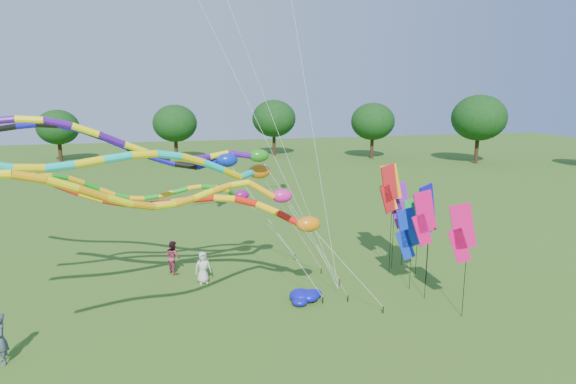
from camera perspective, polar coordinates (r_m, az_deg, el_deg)
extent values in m
plane|color=#2C5817|center=(18.17, 2.97, -17.83)|extent=(160.00, 160.00, 0.00)
cylinder|color=#382314|center=(66.54, 21.35, 4.61)|extent=(0.50, 0.50, 3.56)
ellipsoid|color=#0E3410|center=(66.21, 21.65, 8.60)|extent=(7.52, 7.52, 6.39)
cylinder|color=#382314|center=(74.02, 10.07, 5.78)|extent=(0.50, 0.50, 3.42)
ellipsoid|color=#0E3410|center=(73.72, 10.19, 9.24)|extent=(7.21, 7.21, 6.13)
cylinder|color=#382314|center=(73.36, -1.71, 5.91)|extent=(0.50, 0.50, 3.43)
ellipsoid|color=#0E3410|center=(73.06, -1.73, 9.41)|extent=(7.25, 7.25, 6.16)
cylinder|color=#382314|center=(68.17, -13.18, 5.23)|extent=(0.50, 0.50, 3.53)
ellipsoid|color=#0E3410|center=(67.84, -13.36, 9.10)|extent=(7.46, 7.46, 6.34)
cylinder|color=#382314|center=(71.95, -25.47, 4.47)|extent=(0.50, 0.50, 2.90)
ellipsoid|color=#0E3410|center=(71.65, -25.74, 7.47)|extent=(6.12, 6.12, 5.20)
cylinder|color=black|center=(20.85, 11.20, -13.53)|extent=(0.05, 0.05, 0.30)
cylinder|color=silver|center=(19.96, 6.93, -8.70)|extent=(0.02, 0.02, 4.69)
ellipsoid|color=orange|center=(19.38, 2.43, -3.82)|extent=(1.01, 0.65, 0.65)
cylinder|color=red|center=(19.44, 0.10, -3.15)|extent=(0.29, 0.29, 0.99)
cylinder|color=#FFB60D|center=(19.59, -2.47, -1.96)|extent=(0.29, 0.29, 0.96)
cylinder|color=red|center=(19.78, -4.99, -1.14)|extent=(0.29, 0.29, 0.91)
cylinder|color=#FFB60D|center=(19.99, -7.48, -0.76)|extent=(0.29, 0.29, 0.89)
cylinder|color=red|center=(20.20, -9.94, -0.78)|extent=(0.29, 0.29, 0.89)
cylinder|color=#FFB60D|center=(20.39, -12.39, -1.05)|extent=(0.29, 0.29, 0.90)
cylinder|color=red|center=(20.57, -14.84, -1.32)|extent=(0.29, 0.29, 0.90)
cylinder|color=#FFB60D|center=(20.71, -17.30, -1.40)|extent=(0.29, 0.29, 0.91)
cylinder|color=red|center=(20.84, -19.79, -1.13)|extent=(0.29, 0.29, 0.93)
cylinder|color=#FFB60D|center=(20.98, -22.27, -0.50)|extent=(0.29, 0.29, 0.96)
cylinder|color=red|center=(21.15, -24.72, 0.38)|extent=(0.29, 0.29, 0.98)
cylinder|color=#FFB60D|center=(21.40, -27.07, 1.31)|extent=(0.29, 0.29, 0.96)
cylinder|color=red|center=(21.75, -29.27, 2.09)|extent=(0.29, 0.29, 0.93)
cylinder|color=black|center=(21.65, 7.12, -12.41)|extent=(0.05, 0.05, 0.30)
cylinder|color=silver|center=(19.54, 3.54, -6.87)|extent=(0.02, 0.02, 6.12)
ellipsoid|color=#E41986|center=(17.77, -0.73, -0.47)|extent=(0.80, 0.51, 0.51)
cylinder|color=orange|center=(17.50, -3.15, 0.26)|extent=(0.23, 0.23, 1.08)
cylinder|color=yellow|center=(17.26, -5.76, 0.97)|extent=(0.23, 0.23, 0.76)
cylinder|color=orange|center=(16.87, -7.92, 0.45)|extent=(0.23, 0.23, 0.77)
cylinder|color=yellow|center=(16.47, -10.06, -0.33)|extent=(0.23, 0.23, 0.78)
cylinder|color=orange|center=(16.03, -12.22, -1.08)|extent=(0.23, 0.23, 0.78)
cylinder|color=yellow|center=(15.57, -14.46, -1.54)|extent=(0.23, 0.23, 0.79)
cylinder|color=orange|center=(15.08, -16.83, -1.53)|extent=(0.23, 0.23, 0.82)
cylinder|color=yellow|center=(14.60, -19.40, -1.02)|extent=(0.23, 0.23, 0.85)
cylinder|color=orange|center=(14.17, -22.20, -0.13)|extent=(0.23, 0.23, 0.86)
cylinder|color=yellow|center=(13.82, -25.21, 0.84)|extent=(0.23, 0.23, 0.84)
cylinder|color=orange|center=(13.59, -28.39, 1.57)|extent=(0.23, 0.23, 0.79)
cylinder|color=black|center=(23.33, 6.14, -10.58)|extent=(0.05, 0.05, 0.30)
cylinder|color=silver|center=(21.37, 1.68, -3.55)|extent=(0.02, 0.02, 7.34)
ellipsoid|color=#217F17|center=(19.96, -3.47, 4.33)|extent=(0.84, 0.54, 0.54)
cylinder|color=#440C8A|center=(19.90, -5.77, 4.45)|extent=(0.24, 0.24, 0.95)
cylinder|color=#FCEE0D|center=(19.79, -8.20, 4.37)|extent=(0.24, 0.24, 0.85)
cylinder|color=#440C8A|center=(19.42, -10.39, 3.98)|extent=(0.24, 0.24, 0.85)
cylinder|color=#FCEE0D|center=(19.04, -12.67, 3.89)|extent=(0.24, 0.24, 0.86)
cylinder|color=#440C8A|center=(18.67, -15.05, 4.22)|extent=(0.24, 0.24, 0.89)
cylinder|color=#FCEE0D|center=(18.34, -17.55, 4.93)|extent=(0.24, 0.24, 0.92)
cylinder|color=#440C8A|center=(18.08, -20.18, 5.87)|extent=(0.24, 0.24, 0.92)
cylinder|color=#FCEE0D|center=(17.92, -22.89, 6.78)|extent=(0.24, 0.24, 0.89)
cylinder|color=#440C8A|center=(17.89, -25.62, 7.40)|extent=(0.24, 0.24, 0.85)
cylinder|color=#FCEE0D|center=(17.96, -28.31, 7.57)|extent=(0.24, 0.24, 0.84)
cylinder|color=#440C8A|center=(18.14, -30.92, 7.30)|extent=(0.24, 0.24, 0.85)
cylinder|color=black|center=(21.39, 4.15, -12.67)|extent=(0.05, 0.05, 0.30)
cylinder|color=silver|center=(20.24, -1.38, -4.62)|extent=(0.02, 0.02, 7.20)
ellipsoid|color=#0C24A9|center=(19.76, -7.24, 3.77)|extent=(0.88, 0.57, 0.57)
cylinder|color=#120DD0|center=(19.91, -9.48, 3.34)|extent=(0.26, 0.26, 0.92)
cylinder|color=black|center=(20.00, -11.99, 3.10)|extent=(0.26, 0.26, 0.91)
cylinder|color=#120DD0|center=(19.99, -14.58, 3.65)|extent=(0.26, 0.26, 0.94)
cylinder|color=black|center=(20.03, -17.18, 4.52)|extent=(0.26, 0.26, 0.97)
cylinder|color=#120DD0|center=(20.16, -19.72, 5.51)|extent=(0.26, 0.26, 0.96)
cylinder|color=black|center=(20.39, -22.17, 6.40)|extent=(0.26, 0.26, 0.93)
cylinder|color=#120DD0|center=(20.74, -24.45, 6.98)|extent=(0.26, 0.26, 0.90)
cylinder|color=black|center=(21.19, -26.56, 7.16)|extent=(0.26, 0.26, 0.88)
cylinder|color=#120DD0|center=(21.71, -28.47, 6.99)|extent=(0.26, 0.26, 0.90)
cylinder|color=black|center=(22.30, -30.23, 6.62)|extent=(0.26, 0.26, 0.91)
cylinder|color=black|center=(24.65, 3.95, -9.30)|extent=(0.05, 0.05, 0.30)
cylinder|color=silver|center=(22.60, 0.54, -3.76)|extent=(0.02, 0.02, 6.53)
ellipsoid|color=#D3680C|center=(20.91, -3.43, 2.46)|extent=(0.98, 0.63, 0.63)
cylinder|color=#0BC3B1|center=(20.31, -4.93, 2.07)|extent=(0.28, 0.28, 0.98)
cylinder|color=#DBC30B|center=(19.59, -6.69, 2.19)|extent=(0.28, 0.28, 0.99)
cylinder|color=#0BC3B1|center=(19.01, -8.88, 3.06)|extent=(0.28, 0.28, 0.98)
cylinder|color=#DBC30B|center=(18.53, -11.29, 3.82)|extent=(0.28, 0.28, 0.94)
cylinder|color=#0BC3B1|center=(18.16, -13.91, 4.27)|extent=(0.28, 0.28, 0.91)
cylinder|color=#DBC30B|center=(17.91, -16.67, 4.28)|extent=(0.28, 0.28, 0.91)
cylinder|color=#0BC3B1|center=(17.75, -19.54, 3.89)|extent=(0.28, 0.28, 0.92)
cylinder|color=#DBC30B|center=(17.68, -22.45, 3.30)|extent=(0.28, 0.28, 0.92)
cylinder|color=#0BC3B1|center=(17.64, -25.38, 2.76)|extent=(0.28, 0.28, 0.91)
cylinder|color=#DBC30B|center=(17.62, -28.32, 2.51)|extent=(0.28, 0.28, 0.91)
cylinder|color=black|center=(26.63, 0.82, -7.66)|extent=(0.05, 0.05, 0.30)
cylinder|color=silver|center=(25.26, -2.23, -4.07)|extent=(0.02, 0.02, 4.86)
ellipsoid|color=#830B66|center=(24.12, -5.56, -0.38)|extent=(0.78, 0.50, 0.50)
cylinder|color=#149D1A|center=(23.56, -6.73, -0.16)|extent=(0.23, 0.23, 0.93)
cylinder|color=#FFAF0D|center=(23.03, -7.90, 0.37)|extent=(0.23, 0.23, 0.66)
cylinder|color=#149D1A|center=(22.85, -9.44, 0.62)|extent=(0.23, 0.23, 0.64)
cylinder|color=#FFAF0D|center=(22.76, -11.02, 0.54)|extent=(0.23, 0.23, 0.65)
cylinder|color=#149D1A|center=(22.75, -12.64, 0.20)|extent=(0.23, 0.23, 0.67)
cylinder|color=#FFAF0D|center=(22.77, -14.26, -0.25)|extent=(0.23, 0.23, 0.67)
cylinder|color=#149D1A|center=(22.80, -15.87, -0.60)|extent=(0.23, 0.23, 0.65)
cylinder|color=#FFAF0D|center=(22.78, -17.48, -0.71)|extent=(0.23, 0.23, 0.64)
cylinder|color=#149D1A|center=(22.71, -19.07, -0.50)|extent=(0.23, 0.23, 0.66)
cylinder|color=#FFAF0D|center=(22.56, -20.67, 0.00)|extent=(0.23, 0.23, 0.70)
cylinder|color=#149D1A|center=(22.35, -22.27, 0.65)|extent=(0.23, 0.23, 0.72)
cylinder|color=#FFAF0D|center=(22.11, -23.87, 1.27)|extent=(0.23, 0.23, 0.70)
cylinder|color=#149D1A|center=(21.85, -25.47, 1.65)|extent=(0.23, 0.23, 0.67)
cylinder|color=#FFAF0D|center=(21.60, -27.08, 1.68)|extent=(0.23, 0.23, 0.65)
cylinder|color=black|center=(22.25, 5.95, -11.70)|extent=(0.04, 0.04, 0.30)
cylinder|color=silver|center=(19.99, -4.64, 10.27)|extent=(0.01, 0.01, 18.10)
cylinder|color=black|center=(22.25, 5.95, -11.70)|extent=(0.04, 0.04, 0.30)
cylinder|color=silver|center=(18.98, -6.03, 18.92)|extent=(0.01, 0.01, 23.85)
cylinder|color=black|center=(22.25, 5.95, -11.70)|extent=(0.04, 0.04, 0.30)
cylinder|color=silver|center=(23.62, 2.45, 10.25)|extent=(0.01, 0.01, 17.61)
cylinder|color=black|center=(25.24, 12.42, -3.27)|extent=(0.02, 0.02, 5.15)
cube|color=#FFB20D|center=(24.81, 12.11, 1.16)|extent=(1.09, 0.54, 1.93)
cube|color=#FFB20D|center=(24.96, 11.85, -0.64)|extent=(0.95, 0.48, 1.51)
cylinder|color=black|center=(23.73, 16.32, -5.20)|extent=(0.02, 0.02, 4.53)
cube|color=#120CAC|center=(23.16, 16.20, -1.35)|extent=(1.13, 0.43, 1.93)
cube|color=#120CAC|center=(23.28, 15.96, -3.30)|extent=(0.98, 0.39, 1.51)
cylinder|color=black|center=(21.91, 16.19, -6.53)|extent=(0.02, 0.02, 4.57)
cube|color=#E70C64|center=(21.37, 15.91, -2.27)|extent=(1.16, 0.19, 1.93)
cube|color=#E70C64|center=(21.53, 15.60, -4.35)|extent=(1.01, 0.18, 1.51)
cylinder|color=black|center=(25.93, 13.49, -4.07)|extent=(0.02, 0.02, 4.15)
cube|color=purple|center=(25.50, 13.18, -0.90)|extent=(1.16, 0.23, 1.93)
cube|color=purple|center=(25.65, 12.93, -2.65)|extent=(1.01, 0.21, 1.51)
cylinder|color=black|center=(22.94, 14.39, -6.93)|extent=(0.02, 0.02, 3.57)
cube|color=#0E2FC6|center=(22.51, 14.02, -4.12)|extent=(1.16, 0.19, 1.93)
cube|color=#0E2FC6|center=(22.70, 13.74, -6.07)|extent=(1.01, 0.17, 1.51)
cylinder|color=black|center=(20.69, 20.30, -8.12)|extent=(0.02, 0.02, 4.40)
cube|color=#EA0D63|center=(20.17, 20.02, -3.84)|extent=(1.11, 0.49, 1.93)
cube|color=#EA0D63|center=(20.37, 19.64, -6.01)|extent=(0.97, 0.43, 1.51)
cylinder|color=black|center=(24.41, 12.13, -3.61)|extent=(0.02, 0.02, 5.28)
cube|color=red|center=(23.82, 11.94, 1.05)|extent=(1.14, 0.37, 1.93)
cube|color=red|center=(23.92, 11.72, -0.85)|extent=(0.99, 0.33, 1.51)
cylinder|color=black|center=(24.59, 15.06, -5.60)|extent=(0.02, 0.02, 3.66)
cube|color=green|center=(24.17, 14.74, -2.84)|extent=(1.16, 0.21, 1.93)
cube|color=green|center=(24.35, 14.47, -4.67)|extent=(1.01, 0.19, 1.51)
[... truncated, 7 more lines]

